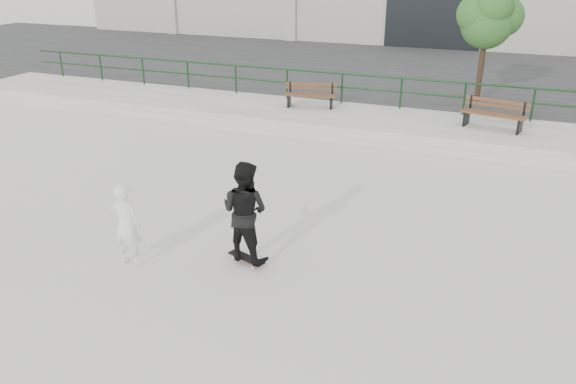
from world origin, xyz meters
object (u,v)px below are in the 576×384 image
at_px(seated_skater, 126,225).
at_px(bench_right, 494,114).
at_px(bench_left, 310,95).
at_px(standing_skater, 245,211).
at_px(skateboard, 246,258).
at_px(tree, 489,17).

bearing_deg(seated_skater, bench_right, -123.47).
xyz_separation_m(bench_left, standing_skater, (2.05, -9.22, 0.14)).
height_order(bench_left, standing_skater, standing_skater).
bearing_deg(seated_skater, skateboard, -159.80).
xyz_separation_m(skateboard, standing_skater, (0.00, 0.00, 0.95)).
bearing_deg(standing_skater, bench_right, -104.44).
bearing_deg(tree, skateboard, -104.36).
xyz_separation_m(bench_right, skateboard, (-3.73, -8.84, -0.84)).
relative_size(standing_skater, seated_skater, 1.18).
distance_m(bench_right, seated_skater, 11.22).
relative_size(tree, skateboard, 4.67).
height_order(skateboard, seated_skater, seated_skater).
bearing_deg(bench_left, tree, 16.32).
bearing_deg(bench_right, bench_left, -171.78).
height_order(bench_right, skateboard, bench_right).
xyz_separation_m(standing_skater, seated_skater, (-1.94, -0.84, -0.24)).
relative_size(tree, standing_skater, 2.01).
distance_m(bench_left, bench_right, 5.80).
distance_m(tree, standing_skater, 12.58).
bearing_deg(tree, standing_skater, -104.36).
height_order(tree, seated_skater, tree).
xyz_separation_m(bench_left, tree, (5.12, 2.76, 2.42)).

